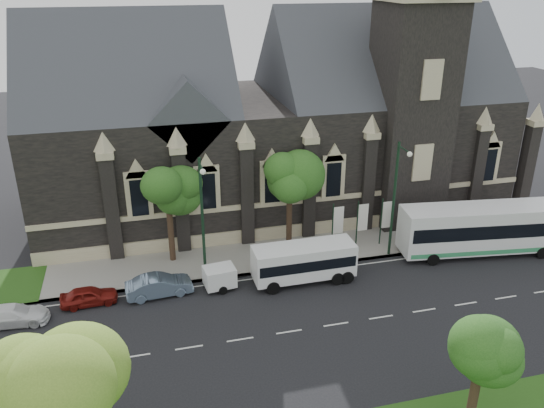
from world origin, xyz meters
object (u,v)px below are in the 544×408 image
object	(u,v)px
tree_park_near	(46,378)
tree_walk_right	(292,176)
street_lamp_near	(396,194)
car_far_red	(89,296)
car_far_white	(13,315)
banner_flag_center	(361,220)
tree_walk_left	(170,189)
banner_flag_right	(385,218)
box_trailer	(220,277)
shuttle_bus	(304,261)
street_lamp_mid	(203,214)
banner_flag_left	(336,223)
tree_park_east	(483,349)
tour_coach	(487,228)
sedan	(159,286)

from	to	relation	value
tree_park_near	tree_walk_right	size ratio (longest dim) A/B	1.10
tree_walk_right	street_lamp_near	xyz separation A→B (m)	(6.79, -3.62, -0.71)
car_far_red	car_far_white	world-z (taller)	car_far_white
tree_walk_right	banner_flag_center	world-z (taller)	tree_walk_right
tree_walk_left	banner_flag_right	xyz separation A→B (m)	(16.08, -1.70, -3.35)
street_lamp_near	box_trailer	size ratio (longest dim) A/B	2.95
car_far_red	street_lamp_near	bearing A→B (deg)	-90.02
shuttle_bus	box_trailer	distance (m)	5.90
banner_flag_center	car_far_white	size ratio (longest dim) A/B	0.94
tree_park_near	shuttle_bus	size ratio (longest dim) A/B	1.21
street_lamp_mid	car_far_white	world-z (taller)	street_lamp_mid
street_lamp_near	banner_flag_left	bearing A→B (deg)	152.82
tree_park_east	street_lamp_near	bearing A→B (deg)	76.89
tree_park_east	banner_flag_left	xyz separation A→B (m)	(0.11, 18.32, -2.24)
tour_coach	sedan	world-z (taller)	tour_coach
sedan	car_far_white	world-z (taller)	sedan
tree_park_east	car_far_red	xyz separation A→B (m)	(-17.92, 15.42, -4.01)
tour_coach	street_lamp_mid	bearing A→B (deg)	-175.82
car_far_red	shuttle_bus	bearing A→B (deg)	-95.32
car_far_red	banner_flag_left	bearing A→B (deg)	-83.50
street_lamp_near	box_trailer	xyz separation A→B (m)	(-13.22, -1.21, -4.21)
tree_walk_left	box_trailer	xyz separation A→B (m)	(2.58, -4.82, -4.83)
tree_walk_left	shuttle_bus	world-z (taller)	tree_walk_left
box_trailer	shuttle_bus	bearing A→B (deg)	-10.77
tree_walk_right	banner_flag_left	xyz separation A→B (m)	(3.08, -1.71, -3.43)
tree_walk_left	street_lamp_mid	size ratio (longest dim) A/B	0.85
tree_park_east	tree_walk_left	world-z (taller)	tree_walk_left
tree_walk_left	street_lamp_near	bearing A→B (deg)	-12.87
box_trailer	car_far_white	distance (m)	12.97
tree_park_east	box_trailer	bearing A→B (deg)	121.72
banner_flag_right	box_trailer	distance (m)	13.94
banner_flag_left	banner_flag_center	distance (m)	2.00
tree_park_east	box_trailer	size ratio (longest dim) A/B	2.06
tree_park_east	sedan	world-z (taller)	tree_park_east
car_far_white	shuttle_bus	bearing A→B (deg)	-85.31
tree_park_east	banner_flag_right	bearing A→B (deg)	77.35
banner_flag_right	box_trailer	world-z (taller)	banner_flag_right
street_lamp_near	banner_flag_center	distance (m)	3.74
banner_flag_left	car_far_white	xyz separation A→B (m)	(-22.45, -3.98, -1.77)
banner_flag_left	sedan	bearing A→B (deg)	-167.71
car_far_red	street_lamp_mid	bearing A→B (deg)	-85.30
tree_walk_left	shuttle_bus	distance (m)	10.77
tree_walk_left	street_lamp_mid	distance (m)	4.08
banner_flag_center	tree_walk_right	bearing A→B (deg)	161.36
tree_park_east	tour_coach	xyz separation A→B (m)	(11.08, 15.22, -2.53)
banner_flag_right	tour_coach	size ratio (longest dim) A/B	0.30
tree_park_east	tour_coach	bearing A→B (deg)	53.94
sedan	car_far_red	xyz separation A→B (m)	(-4.49, 0.04, -0.11)
banner_flag_right	car_far_red	size ratio (longest dim) A/B	1.11
tree_park_near	banner_flag_right	size ratio (longest dim) A/B	2.14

